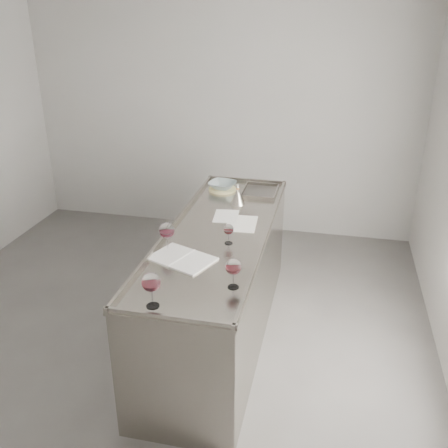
% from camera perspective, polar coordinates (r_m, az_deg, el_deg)
% --- Properties ---
extents(room_shell, '(4.54, 5.04, 2.84)m').
position_cam_1_polar(room_shell, '(3.51, -9.79, 4.74)').
color(room_shell, '#4A4845').
rests_on(room_shell, ground).
extents(counter, '(0.77, 2.42, 0.97)m').
position_cam_1_polar(counter, '(4.02, -0.59, -6.91)').
color(counter, gray).
rests_on(counter, ground).
extents(wine_glass_left, '(0.11, 0.11, 0.21)m').
position_cam_1_polar(wine_glass_left, '(3.47, -6.55, -0.80)').
color(wine_glass_left, white).
rests_on(wine_glass_left, counter).
extents(wine_glass_middle, '(0.11, 0.11, 0.22)m').
position_cam_1_polar(wine_glass_middle, '(2.85, -8.31, -6.70)').
color(wine_glass_middle, white).
rests_on(wine_glass_middle, counter).
extents(wine_glass_right, '(0.10, 0.10, 0.20)m').
position_cam_1_polar(wine_glass_right, '(3.01, 1.08, -4.98)').
color(wine_glass_right, white).
rests_on(wine_glass_right, counter).
extents(wine_glass_small, '(0.07, 0.07, 0.15)m').
position_cam_1_polar(wine_glass_small, '(3.57, 0.53, -0.70)').
color(wine_glass_small, white).
rests_on(wine_glass_small, counter).
extents(notebook, '(0.49, 0.42, 0.02)m').
position_cam_1_polar(notebook, '(3.41, -4.83, -3.95)').
color(notebook, white).
rests_on(notebook, counter).
extents(loose_paper_top, '(0.25, 0.34, 0.00)m').
position_cam_1_polar(loose_paper_top, '(3.94, 2.03, 0.06)').
color(loose_paper_top, white).
rests_on(loose_paper_top, counter).
extents(loose_paper_under, '(0.22, 0.30, 0.00)m').
position_cam_1_polar(loose_paper_under, '(4.07, 0.24, 0.92)').
color(loose_paper_under, silver).
rests_on(loose_paper_under, counter).
extents(trivet, '(0.28, 0.28, 0.02)m').
position_cam_1_polar(trivet, '(4.65, -0.18, 4.01)').
color(trivet, beige).
rests_on(trivet, counter).
extents(ceramic_bowl, '(0.29, 0.29, 0.06)m').
position_cam_1_polar(ceramic_bowl, '(4.63, -0.18, 4.48)').
color(ceramic_bowl, gray).
rests_on(ceramic_bowl, trivet).
extents(wine_funnel, '(0.13, 0.13, 0.19)m').
position_cam_1_polar(wine_funnel, '(4.30, 1.57, 3.00)').
color(wine_funnel, '#B3AC9F').
rests_on(wine_funnel, counter).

